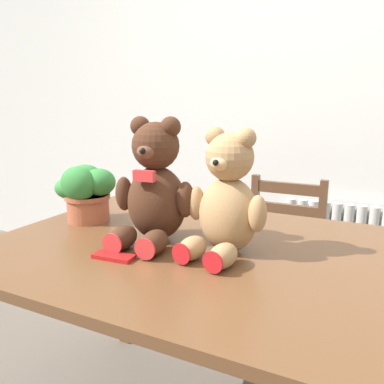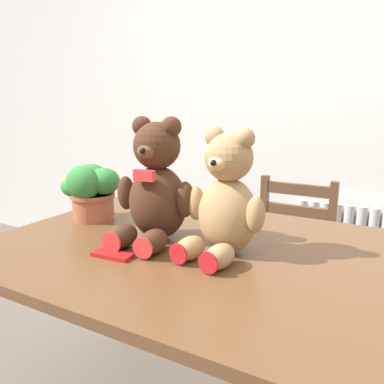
# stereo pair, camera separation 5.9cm
# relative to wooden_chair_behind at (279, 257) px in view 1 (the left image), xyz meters

# --- Properties ---
(wall_back) EXTENTS (8.00, 0.04, 2.60)m
(wall_back) POSITION_rel_wooden_chair_behind_xyz_m (-0.01, 0.52, 0.87)
(wall_back) COLOR silver
(wall_back) RESTS_ON ground_plane
(radiator) EXTENTS (0.61, 0.10, 0.64)m
(radiator) POSITION_rel_wooden_chair_behind_xyz_m (0.23, 0.45, -0.14)
(radiator) COLOR beige
(radiator) RESTS_ON ground_plane
(dining_table) EXTENTS (1.45, 0.95, 0.78)m
(dining_table) POSITION_rel_wooden_chair_behind_xyz_m (-0.01, -0.87, 0.25)
(dining_table) COLOR brown
(dining_table) RESTS_ON ground_plane
(wooden_chair_behind) EXTENTS (0.41, 0.41, 0.83)m
(wooden_chair_behind) POSITION_rel_wooden_chair_behind_xyz_m (0.00, 0.00, 0.00)
(wooden_chair_behind) COLOR brown
(wooden_chair_behind) RESTS_ON ground_plane
(teddy_bear_left) EXTENTS (0.28, 0.28, 0.40)m
(teddy_bear_left) POSITION_rel_wooden_chair_behind_xyz_m (-0.22, -0.88, 0.52)
(teddy_bear_left) COLOR #472819
(teddy_bear_left) RESTS_ON dining_table
(teddy_bear_right) EXTENTS (0.26, 0.27, 0.37)m
(teddy_bear_right) POSITION_rel_wooden_chair_behind_xyz_m (0.02, -0.88, 0.51)
(teddy_bear_right) COLOR tan
(teddy_bear_right) RESTS_ON dining_table
(potted_plant) EXTENTS (0.24, 0.19, 0.22)m
(potted_plant) POSITION_rel_wooden_chair_behind_xyz_m (-0.57, -0.81, 0.47)
(potted_plant) COLOR #B25B3D
(potted_plant) RESTS_ON dining_table
(chocolate_bar) EXTENTS (0.13, 0.06, 0.01)m
(chocolate_bar) POSITION_rel_wooden_chair_behind_xyz_m (-0.25, -1.07, 0.36)
(chocolate_bar) COLOR red
(chocolate_bar) RESTS_ON dining_table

